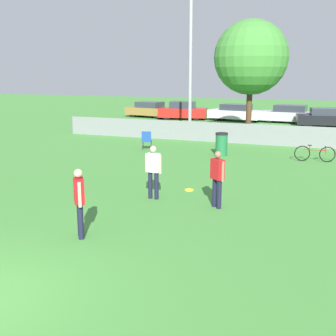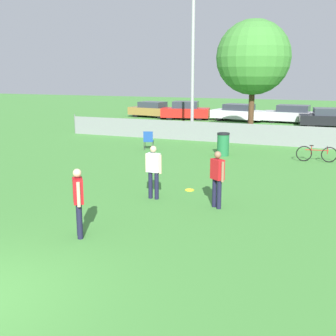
{
  "view_description": "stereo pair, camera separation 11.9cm",
  "coord_description": "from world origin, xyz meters",
  "px_view_note": "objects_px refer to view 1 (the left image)",
  "views": [
    {
      "loc": [
        5.51,
        -4.66,
        3.73
      ],
      "look_at": [
        1.18,
        6.48,
        1.05
      ],
      "focal_mm": 45.0,
      "sensor_mm": 36.0,
      "label": 1
    },
    {
      "loc": [
        5.62,
        -4.62,
        3.73
      ],
      "look_at": [
        1.18,
        6.48,
        1.05
      ],
      "focal_mm": 45.0,
      "sensor_mm": 36.0,
      "label": 2
    }
  ],
  "objects_px": {
    "folding_chair_sideline": "(147,139)",
    "parked_car_dark": "(325,118)",
    "player_defender_red": "(79,199)",
    "light_pole": "(191,49)",
    "player_receiver_white": "(153,169)",
    "frisbee_disc": "(189,190)",
    "parked_car_white": "(236,113)",
    "player_thrower_red": "(217,176)",
    "trash_bin": "(221,144)",
    "bicycle_sideline": "(315,154)",
    "tree_near_pole": "(251,58)",
    "parked_car_red": "(183,111)",
    "parked_car_silver": "(290,114)",
    "parked_car_tan": "(150,110)"
  },
  "relations": [
    {
      "from": "player_defender_red",
      "to": "parked_car_dark",
      "type": "relative_size",
      "value": 0.39
    },
    {
      "from": "light_pole",
      "to": "tree_near_pole",
      "type": "xyz_separation_m",
      "value": [
        3.66,
        -0.34,
        -0.56
      ]
    },
    {
      "from": "tree_near_pole",
      "to": "player_thrower_red",
      "type": "bearing_deg",
      "value": -83.04
    },
    {
      "from": "light_pole",
      "to": "player_defender_red",
      "type": "distance_m",
      "value": 17.44
    },
    {
      "from": "parked_car_red",
      "to": "parked_car_white",
      "type": "xyz_separation_m",
      "value": [
        4.43,
        0.36,
        -0.04
      ]
    },
    {
      "from": "folding_chair_sideline",
      "to": "parked_car_silver",
      "type": "relative_size",
      "value": 0.21
    },
    {
      "from": "folding_chair_sideline",
      "to": "bicycle_sideline",
      "type": "relative_size",
      "value": 0.56
    },
    {
      "from": "player_thrower_red",
      "to": "bicycle_sideline",
      "type": "bearing_deg",
      "value": 110.53
    },
    {
      "from": "player_defender_red",
      "to": "player_thrower_red",
      "type": "distance_m",
      "value": 4.09
    },
    {
      "from": "tree_near_pole",
      "to": "parked_car_white",
      "type": "height_order",
      "value": "tree_near_pole"
    },
    {
      "from": "tree_near_pole",
      "to": "light_pole",
      "type": "bearing_deg",
      "value": 174.63
    },
    {
      "from": "tree_near_pole",
      "to": "frisbee_disc",
      "type": "distance_m",
      "value": 12.44
    },
    {
      "from": "player_thrower_red",
      "to": "parked_car_white",
      "type": "relative_size",
      "value": 0.36
    },
    {
      "from": "player_receiver_white",
      "to": "trash_bin",
      "type": "xyz_separation_m",
      "value": [
        0.21,
        7.55,
        -0.4
      ]
    },
    {
      "from": "bicycle_sideline",
      "to": "parked_car_red",
      "type": "distance_m",
      "value": 18.21
    },
    {
      "from": "player_defender_red",
      "to": "player_thrower_red",
      "type": "bearing_deg",
      "value": 107.82
    },
    {
      "from": "player_receiver_white",
      "to": "frisbee_disc",
      "type": "relative_size",
      "value": 5.49
    },
    {
      "from": "light_pole",
      "to": "parked_car_white",
      "type": "height_order",
      "value": "light_pole"
    },
    {
      "from": "bicycle_sideline",
      "to": "parked_car_white",
      "type": "distance_m",
      "value": 16.22
    },
    {
      "from": "player_receiver_white",
      "to": "folding_chair_sideline",
      "type": "bearing_deg",
      "value": 120.51
    },
    {
      "from": "player_receiver_white",
      "to": "parked_car_silver",
      "type": "xyz_separation_m",
      "value": [
        1.85,
        22.61,
        -0.27
      ]
    },
    {
      "from": "light_pole",
      "to": "trash_bin",
      "type": "height_order",
      "value": "light_pole"
    },
    {
      "from": "player_thrower_red",
      "to": "player_defender_red",
      "type": "bearing_deg",
      "value": -88.62
    },
    {
      "from": "trash_bin",
      "to": "parked_car_dark",
      "type": "distance_m",
      "value": 13.92
    },
    {
      "from": "bicycle_sideline",
      "to": "trash_bin",
      "type": "relative_size",
      "value": 1.59
    },
    {
      "from": "folding_chair_sideline",
      "to": "parked_car_dark",
      "type": "distance_m",
      "value": 15.48
    },
    {
      "from": "trash_bin",
      "to": "parked_car_white",
      "type": "distance_m",
      "value": 15.14
    },
    {
      "from": "player_thrower_red",
      "to": "folding_chair_sideline",
      "type": "height_order",
      "value": "player_thrower_red"
    },
    {
      "from": "parked_car_red",
      "to": "parked_car_dark",
      "type": "xyz_separation_m",
      "value": [
        11.27,
        -1.3,
        -0.05
      ]
    },
    {
      "from": "player_defender_red",
      "to": "parked_car_silver",
      "type": "bearing_deg",
      "value": 138.5
    },
    {
      "from": "tree_near_pole",
      "to": "player_thrower_red",
      "type": "relative_size",
      "value": 4.09
    },
    {
      "from": "player_thrower_red",
      "to": "bicycle_sideline",
      "type": "distance_m",
      "value": 8.2
    },
    {
      "from": "player_defender_red",
      "to": "parked_car_dark",
      "type": "bearing_deg",
      "value": 132.09
    },
    {
      "from": "bicycle_sideline",
      "to": "trash_bin",
      "type": "bearing_deg",
      "value": 174.79
    },
    {
      "from": "player_defender_red",
      "to": "parked_car_silver",
      "type": "relative_size",
      "value": 0.35
    },
    {
      "from": "folding_chair_sideline",
      "to": "parked_car_silver",
      "type": "distance_m",
      "value": 15.98
    },
    {
      "from": "tree_near_pole",
      "to": "folding_chair_sideline",
      "type": "bearing_deg",
      "value": -127.7
    },
    {
      "from": "light_pole",
      "to": "player_thrower_red",
      "type": "distance_m",
      "value": 14.95
    },
    {
      "from": "parked_car_red",
      "to": "parked_car_dark",
      "type": "bearing_deg",
      "value": -18.02
    },
    {
      "from": "parked_car_tan",
      "to": "parked_car_silver",
      "type": "xyz_separation_m",
      "value": [
        11.91,
        -0.03,
        0.0
      ]
    },
    {
      "from": "light_pole",
      "to": "player_receiver_white",
      "type": "distance_m",
      "value": 14.23
    },
    {
      "from": "parked_car_red",
      "to": "parked_car_dark",
      "type": "relative_size",
      "value": 1.01
    },
    {
      "from": "player_thrower_red",
      "to": "frisbee_disc",
      "type": "relative_size",
      "value": 5.49
    },
    {
      "from": "frisbee_disc",
      "to": "parked_car_red",
      "type": "xyz_separation_m",
      "value": [
        -7.52,
        20.81,
        0.7
      ]
    },
    {
      "from": "folding_chair_sideline",
      "to": "parked_car_tan",
      "type": "xyz_separation_m",
      "value": [
        -6.44,
        15.04,
        0.13
      ]
    },
    {
      "from": "bicycle_sideline",
      "to": "parked_car_dark",
      "type": "xyz_separation_m",
      "value": [
        0.14,
        13.11,
        0.31
      ]
    },
    {
      "from": "frisbee_disc",
      "to": "parked_car_white",
      "type": "relative_size",
      "value": 0.07
    },
    {
      "from": "parked_car_silver",
      "to": "parked_car_dark",
      "type": "relative_size",
      "value": 1.1
    },
    {
      "from": "player_receiver_white",
      "to": "tree_near_pole",
      "type": "bearing_deg",
      "value": 93.07
    },
    {
      "from": "bicycle_sideline",
      "to": "light_pole",
      "type": "bearing_deg",
      "value": 136.66
    }
  ]
}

